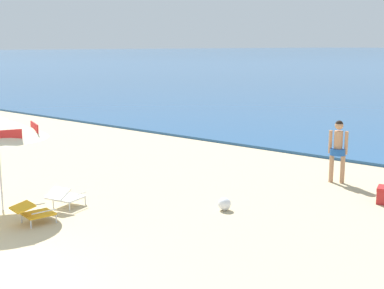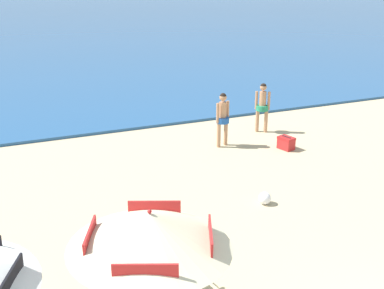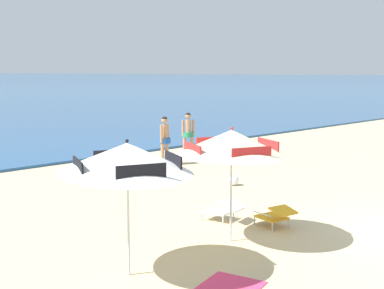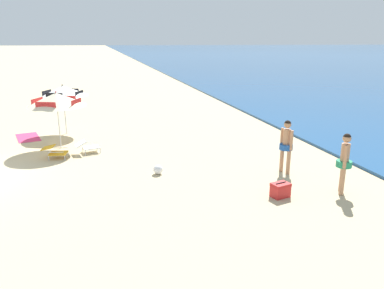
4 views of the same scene
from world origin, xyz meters
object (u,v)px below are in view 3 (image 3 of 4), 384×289
(beach_umbrella_striped_second, at_px, (127,158))
(cooler_box, at_px, (219,157))
(lounge_chair_beside_umbrella, at_px, (276,215))
(beach_ball, at_px, (234,180))
(person_standing_near_shore, at_px, (165,137))
(beach_umbrella_striped_main, at_px, (232,143))
(lounge_chair_under_umbrella, at_px, (223,209))
(person_standing_beside, at_px, (188,131))

(beach_umbrella_striped_second, bearing_deg, cooler_box, 34.77)
(lounge_chair_beside_umbrella, relative_size, beach_ball, 3.03)
(lounge_chair_beside_umbrella, xyz_separation_m, beach_ball, (2.56, 3.41, -0.13))
(person_standing_near_shore, height_order, cooler_box, person_standing_near_shore)
(beach_umbrella_striped_main, bearing_deg, beach_umbrella_striped_second, 179.38)
(lounge_chair_under_umbrella, bearing_deg, lounge_chair_beside_umbrella, -69.41)
(lounge_chair_under_umbrella, distance_m, lounge_chair_beside_umbrella, 1.23)
(lounge_chair_under_umbrella, relative_size, person_standing_beside, 0.56)
(lounge_chair_under_umbrella, xyz_separation_m, beach_ball, (2.99, 2.26, -0.12))
(lounge_chair_beside_umbrella, bearing_deg, person_standing_near_shore, 65.33)
(beach_umbrella_striped_main, distance_m, lounge_chair_under_umbrella, 2.22)
(person_standing_near_shore, height_order, beach_ball, person_standing_near_shore)
(cooler_box, bearing_deg, beach_umbrella_striped_main, -136.00)
(beach_umbrella_striped_main, height_order, beach_umbrella_striped_second, beach_umbrella_striped_main)
(lounge_chair_under_umbrella, xyz_separation_m, person_standing_near_shore, (3.86, 6.31, 0.74))
(beach_umbrella_striped_main, distance_m, lounge_chair_beside_umbrella, 2.19)
(lounge_chair_under_umbrella, xyz_separation_m, person_standing_beside, (5.77, 7.06, 0.73))
(beach_umbrella_striped_main, distance_m, beach_umbrella_striped_second, 2.52)
(beach_umbrella_striped_main, bearing_deg, person_standing_near_shore, 56.91)
(cooler_box, relative_size, beach_ball, 1.85)
(lounge_chair_under_umbrella, bearing_deg, person_standing_near_shore, 58.56)
(beach_umbrella_striped_second, bearing_deg, person_standing_beside, 41.24)
(beach_umbrella_striped_main, height_order, beach_ball, beach_umbrella_striped_main)
(beach_umbrella_striped_main, bearing_deg, cooler_box, 44.00)
(beach_umbrella_striped_main, distance_m, person_standing_near_shore, 8.85)
(beach_umbrella_striped_second, xyz_separation_m, person_standing_near_shore, (7.33, 7.35, -0.96))
(beach_umbrella_striped_main, bearing_deg, lounge_chair_under_umbrella, 48.34)
(person_standing_near_shore, xyz_separation_m, person_standing_beside, (1.92, 0.76, -0.01))
(lounge_chair_under_umbrella, height_order, person_standing_near_shore, person_standing_near_shore)
(person_standing_near_shore, bearing_deg, person_standing_beside, 21.51)
(cooler_box, distance_m, beach_ball, 3.98)
(beach_umbrella_striped_main, height_order, lounge_chair_beside_umbrella, beach_umbrella_striped_main)
(lounge_chair_beside_umbrella, height_order, beach_ball, lounge_chair_beside_umbrella)
(lounge_chair_beside_umbrella, bearing_deg, lounge_chair_under_umbrella, 110.59)
(person_standing_near_shore, bearing_deg, lounge_chair_under_umbrella, -121.44)
(cooler_box, bearing_deg, beach_ball, -131.09)
(beach_umbrella_striped_second, bearing_deg, person_standing_near_shore, 45.08)
(beach_ball, bearing_deg, lounge_chair_beside_umbrella, -126.85)
(person_standing_beside, bearing_deg, cooler_box, -95.43)
(lounge_chair_under_umbrella, height_order, beach_ball, lounge_chair_under_umbrella)
(person_standing_near_shore, bearing_deg, lounge_chair_beside_umbrella, -114.67)
(beach_umbrella_striped_main, relative_size, lounge_chair_under_umbrella, 2.36)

